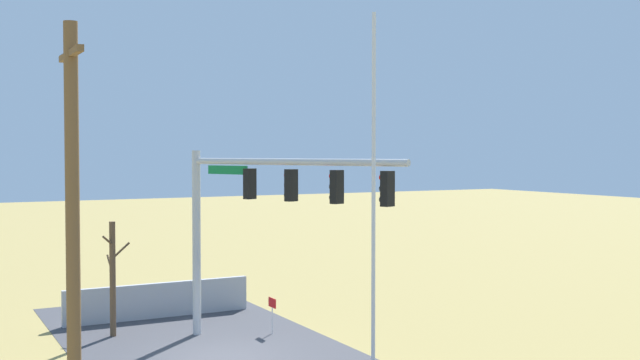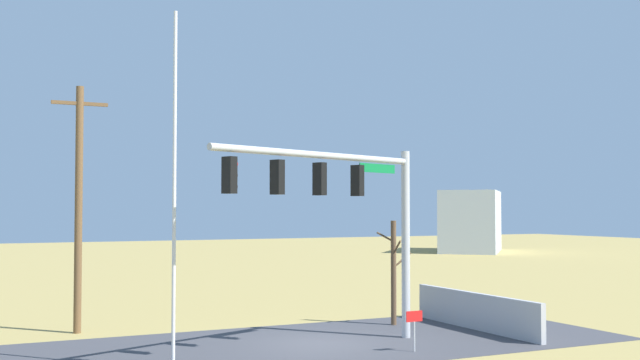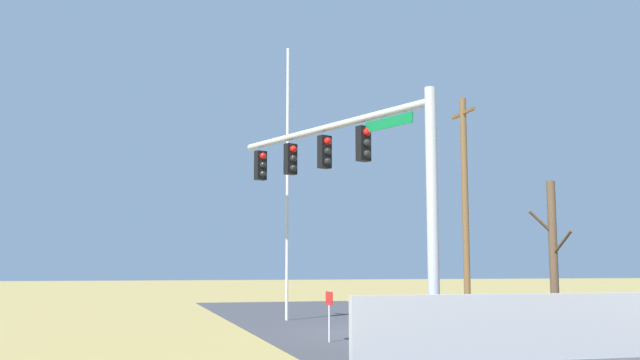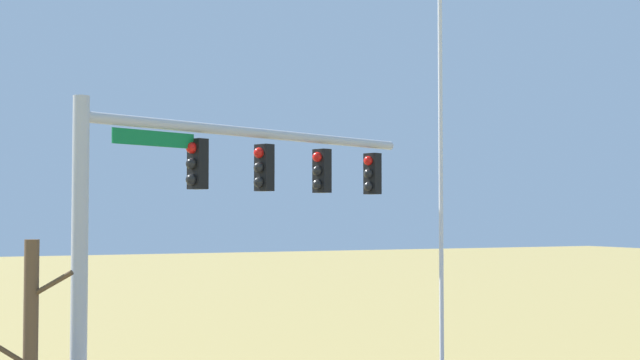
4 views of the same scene
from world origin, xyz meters
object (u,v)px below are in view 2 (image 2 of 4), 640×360
signal_mast (349,199)px  utility_pole (79,204)px  open_sign (414,321)px  bare_tree (394,271)px  distant_building (471,221)px  flagpole (174,189)px

signal_mast → utility_pole: utility_pole is taller
signal_mast → open_sign: 4.15m
signal_mast → utility_pole: size_ratio=0.94×
bare_tree → signal_mast: bearing=-136.0°
distant_building → signal_mast: bearing=-178.7°
signal_mast → distant_building: bearing=49.3°
signal_mast → bare_tree: (3.78, 3.64, -2.59)m
bare_tree → open_sign: bearing=-114.6°
open_sign → utility_pole: bearing=137.0°
signal_mast → flagpole: 5.66m
flagpole → open_sign: size_ratio=7.85×
bare_tree → distant_building: (32.21, 38.23, 1.05)m
open_sign → distant_building: 55.15m
utility_pole → flagpole: bearing=-79.6°
utility_pole → bare_tree: 11.48m
open_sign → distant_building: size_ratio=0.11×
bare_tree → open_sign: size_ratio=3.14×
open_sign → distant_building: distant_building is taller
flagpole → signal_mast: bearing=6.7°
flagpole → bare_tree: bearing=24.6°
flagpole → open_sign: 8.18m
distant_building → flagpole: bearing=177.6°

